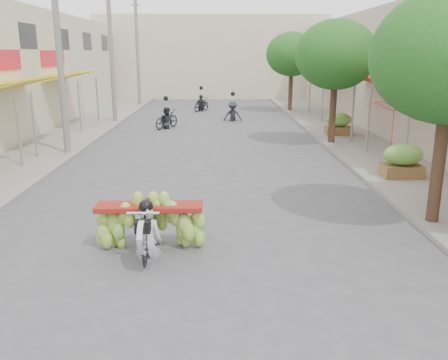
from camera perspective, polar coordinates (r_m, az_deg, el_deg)
ground at (r=7.37m, az=-4.34°, el=-16.65°), size 120.00×120.00×0.00m
sidewalk_left at (r=22.84m, az=-19.92°, el=4.54°), size 4.00×60.00×0.12m
sidewalk_right at (r=22.57m, az=16.11°, el=4.73°), size 4.00×60.00×0.12m
far_building at (r=44.26m, az=-1.48°, el=14.54°), size 20.00×6.00×7.00m
utility_pole_mid at (r=19.17m, az=-19.25°, el=14.71°), size 0.60×0.24×8.00m
utility_pole_far at (r=27.88m, az=-13.42°, el=14.96°), size 0.60×0.24×8.00m
utility_pole_back at (r=36.72m, az=-10.37°, el=15.04°), size 0.60×0.24×8.00m
street_tree_mid at (r=20.86m, az=13.33°, el=14.41°), size 3.40×3.40×5.25m
street_tree_far at (r=32.64m, az=8.15°, el=14.73°), size 3.40×3.40×5.25m
produce_crate_mid at (r=15.70m, az=20.71°, el=2.47°), size 1.20×0.88×1.16m
produce_crate_far at (r=23.20m, az=13.62°, el=6.80°), size 1.20×0.88×1.16m
banana_motorbike at (r=9.49m, az=-9.11°, el=-4.87°), size 2.20×1.90×1.93m
market_umbrella at (r=15.95m, az=19.93°, el=9.29°), size 2.50×2.50×1.83m
pedestrian at (r=23.49m, az=13.01°, el=7.52°), size 0.95×0.78×1.66m
bg_motorbike_a at (r=25.36m, az=-6.96°, el=7.80°), size 1.44×1.88×1.95m
bg_motorbike_b at (r=28.05m, az=1.06°, el=8.86°), size 1.08×1.67×1.95m
bg_motorbike_c at (r=32.84m, az=-2.76°, el=9.62°), size 1.37×1.81×1.95m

